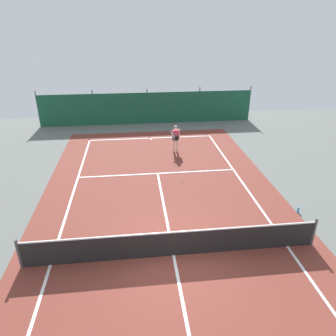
{
  "coord_description": "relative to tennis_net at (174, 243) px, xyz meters",
  "views": [
    {
      "loc": [
        -1.17,
        -8.42,
        7.35
      ],
      "look_at": [
        0.4,
        5.13,
        0.9
      ],
      "focal_mm": 33.6,
      "sensor_mm": 36.0,
      "label": 1
    }
  ],
  "objects": [
    {
      "name": "ground_plane",
      "position": [
        0.0,
        0.0,
        -0.51
      ],
      "size": [
        36.0,
        36.0,
        0.0
      ],
      "primitive_type": "plane",
      "color": "slate"
    },
    {
      "name": "tennis_player",
      "position": [
        1.35,
        9.32,
        0.45
      ],
      "size": [
        0.59,
        0.81,
        1.64
      ],
      "rotation": [
        0.0,
        0.0,
        3.4
      ],
      "color": "beige",
      "rests_on": "ground"
    },
    {
      "name": "water_bottle",
      "position": [
        5.56,
        2.06,
        -0.39
      ],
      "size": [
        0.08,
        0.08,
        0.24
      ],
      "primitive_type": "cylinder",
      "color": "#338CD8",
      "rests_on": "ground"
    },
    {
      "name": "court_surface",
      "position": [
        0.0,
        0.0,
        -0.51
      ],
      "size": [
        11.02,
        26.6,
        0.01
      ],
      "color": "brown",
      "rests_on": "ground"
    },
    {
      "name": "tennis_ball_near_player",
      "position": [
        1.09,
        5.27,
        -0.48
      ],
      "size": [
        0.07,
        0.07,
        0.07
      ],
      "primitive_type": "sphere",
      "color": "#CCDB33",
      "rests_on": "ground"
    },
    {
      "name": "tennis_net",
      "position": [
        0.0,
        0.0,
        0.0
      ],
      "size": [
        10.12,
        0.1,
        1.1
      ],
      "color": "black",
      "rests_on": "ground"
    },
    {
      "name": "back_fence",
      "position": [
        -0.0,
        15.87,
        0.16
      ],
      "size": [
        16.3,
        0.98,
        2.7
      ],
      "color": "#195138",
      "rests_on": "ground"
    }
  ]
}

